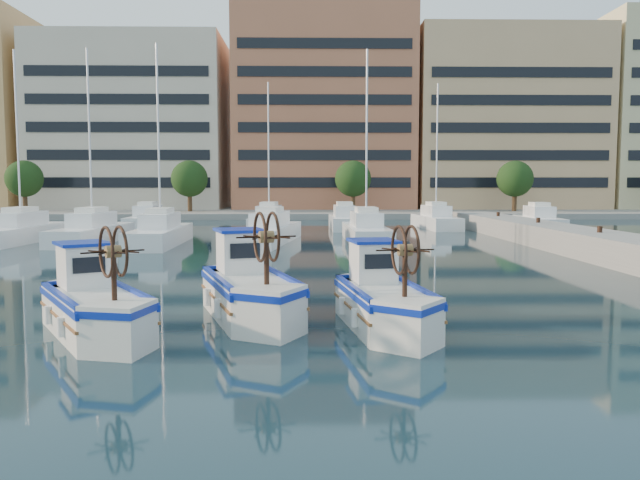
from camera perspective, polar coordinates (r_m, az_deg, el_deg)
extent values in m
plane|color=#18333F|center=(15.88, 2.44, -7.51)|extent=(300.00, 300.00, 0.00)
cube|color=gray|center=(82.54, -0.42, 2.82)|extent=(180.00, 40.00, 0.60)
cube|color=beige|center=(83.79, -16.59, 10.04)|extent=(23.00, 14.00, 21.00)
cube|color=black|center=(77.09, -18.00, 10.46)|extent=(21.16, 0.12, 18.90)
cube|color=#B96948|center=(81.08, 0.31, 11.84)|extent=(22.00, 14.00, 25.00)
cube|color=black|center=(74.14, 0.45, 12.49)|extent=(20.24, 0.12, 22.50)
cube|color=tan|center=(84.65, 16.34, 10.33)|extent=(23.00, 14.00, 22.00)
cube|color=black|center=(78.03, 17.90, 10.76)|extent=(21.16, 0.12, 19.80)
cylinder|color=#3F2B19|center=(75.66, -25.34, 3.05)|extent=(0.50, 0.50, 3.00)
sphere|color=#1F4017|center=(75.64, -25.42, 5.09)|extent=(4.00, 4.00, 4.00)
cylinder|color=#3F2B19|center=(70.22, -11.81, 3.31)|extent=(0.50, 0.50, 3.00)
sphere|color=#1F4017|center=(70.20, -11.85, 5.51)|extent=(4.00, 4.00, 4.00)
cylinder|color=#3F2B19|center=(69.18, 3.03, 3.39)|extent=(0.50, 0.50, 3.00)
sphere|color=#1F4017|center=(69.16, 3.04, 5.62)|extent=(4.00, 4.00, 4.00)
cylinder|color=#3F2B19|center=(72.73, 17.35, 3.24)|extent=(0.50, 0.50, 3.00)
sphere|color=#1F4017|center=(72.70, 17.40, 5.37)|extent=(4.00, 4.00, 4.00)
cube|color=white|center=(42.04, -25.63, 0.50)|extent=(2.42, 9.30, 1.00)
cylinder|color=silver|center=(42.02, -25.92, 7.99)|extent=(0.12, 0.12, 11.00)
cube|color=white|center=(39.95, -20.07, 0.48)|extent=(2.65, 9.03, 1.00)
cylinder|color=silver|center=(39.93, -20.31, 8.37)|extent=(0.12, 0.12, 11.00)
cube|color=white|center=(37.44, -14.37, 0.34)|extent=(2.41, 9.54, 1.00)
cylinder|color=silver|center=(37.42, -14.55, 8.76)|extent=(0.12, 0.12, 11.00)
cube|color=white|center=(37.82, -4.57, 0.53)|extent=(3.61, 10.54, 1.00)
cube|color=white|center=(37.89, 4.23, 0.54)|extent=(2.39, 9.21, 1.00)
cylinder|color=silver|center=(37.86, 4.28, 8.86)|extent=(0.12, 0.12, 11.00)
cube|color=white|center=(52.25, -15.44, 1.59)|extent=(2.41, 8.13, 1.00)
cube|color=white|center=(49.80, -4.68, 1.60)|extent=(2.89, 8.03, 1.00)
cylinder|color=silver|center=(49.78, -4.73, 7.93)|extent=(0.12, 0.12, 11.00)
cube|color=white|center=(50.19, 2.24, 1.64)|extent=(2.21, 9.12, 1.00)
cube|color=white|center=(51.08, 10.53, 1.62)|extent=(2.70, 8.46, 1.00)
cylinder|color=silver|center=(51.06, 10.63, 7.79)|extent=(0.12, 0.12, 11.00)
cube|color=white|center=(51.64, 19.37, 1.45)|extent=(2.87, 7.97, 1.00)
cube|color=silver|center=(15.36, -19.82, -6.39)|extent=(3.48, 4.18, 0.97)
cube|color=#0C24A0|center=(15.29, -19.86, -5.03)|extent=(3.58, 4.31, 0.15)
cube|color=blue|center=(15.30, -19.86, -5.24)|extent=(2.96, 3.66, 0.06)
cube|color=white|center=(16.28, -20.83, -2.24)|extent=(1.50, 1.56, 1.02)
cube|color=#0C24A0|center=(16.22, -20.89, -0.29)|extent=(1.69, 1.75, 0.07)
cylinder|color=#331E14|center=(13.59, -18.32, -3.42)|extent=(0.11, 0.11, 1.07)
cylinder|color=brown|center=(13.52, -18.39, -1.01)|extent=(0.39, 0.38, 0.26)
torus|color=#331E14|center=(13.49, -18.96, -1.04)|extent=(0.63, 0.95, 1.08)
torus|color=#331E14|center=(13.56, -17.82, -0.98)|extent=(0.63, 0.95, 1.08)
cube|color=silver|center=(16.35, -6.42, -5.29)|extent=(3.02, 4.58, 1.06)
cube|color=#0C24A0|center=(16.29, -6.44, -3.90)|extent=(3.11, 4.71, 0.16)
cube|color=blue|center=(16.30, -6.44, -4.12)|extent=(2.51, 4.05, 0.06)
cube|color=white|center=(17.37, -7.32, -1.09)|extent=(1.45, 1.58, 1.11)
cube|color=#0C24A0|center=(17.32, -7.34, 0.89)|extent=(1.64, 1.77, 0.08)
cylinder|color=#331E14|center=(14.44, -4.91, -2.18)|extent=(0.12, 0.12, 1.17)
cylinder|color=brown|center=(14.38, -4.93, 0.29)|extent=(0.39, 0.37, 0.28)
torus|color=#331E14|center=(14.34, -5.52, 0.27)|extent=(0.43, 1.14, 1.18)
torus|color=#331E14|center=(14.41, -4.35, 0.30)|extent=(0.43, 1.14, 1.18)
cube|color=silver|center=(15.23, 5.88, -6.22)|extent=(2.19, 4.06, 0.97)
cube|color=#0C24A0|center=(15.16, 5.89, -4.86)|extent=(2.26, 4.18, 0.15)
cube|color=blue|center=(15.17, 5.89, -5.08)|extent=(1.78, 3.63, 0.06)
cube|color=white|center=(16.13, 4.88, -2.03)|extent=(1.17, 1.33, 1.01)
cube|color=#0C24A0|center=(16.07, 4.89, -0.08)|extent=(1.33, 1.48, 0.07)
cylinder|color=#331E14|center=(13.49, 7.77, -3.32)|extent=(0.11, 0.11, 1.07)
cylinder|color=brown|center=(13.42, 7.79, -0.91)|extent=(0.33, 0.30, 0.26)
torus|color=#331E14|center=(13.38, 7.23, -0.92)|extent=(0.22, 1.07, 1.08)
torus|color=#331E14|center=(13.46, 8.35, -0.90)|extent=(0.22, 1.07, 1.08)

